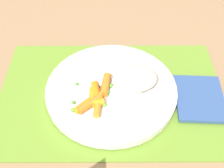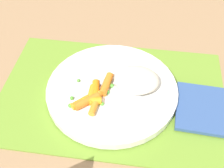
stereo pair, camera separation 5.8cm
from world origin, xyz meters
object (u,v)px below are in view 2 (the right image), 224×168
Objects in this scene: napkin at (201,108)px; carrot_portion at (94,96)px; rice_mound at (137,80)px; fork at (120,90)px; plate at (112,90)px.

carrot_portion is at bearing 4.09° from napkin.
rice_mound is 0.04m from fork.
rice_mound is 0.76× the size of napkin.
fork is (-0.02, 0.01, 0.01)m from plate.
rice_mound is 0.14m from napkin.
carrot_portion reaches higher than fork.
fork is at bearing 159.65° from plate.
carrot_portion is (0.08, 0.05, -0.01)m from rice_mound.
plate is 0.02m from fork.
fork is 0.16m from napkin.
rice_mound is at bearing -146.39° from fork.
carrot_portion is 0.21m from napkin.
plate is 0.18m from napkin.
rice_mound reaches higher than carrot_portion.
carrot_portion is at bearing 30.95° from rice_mound.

